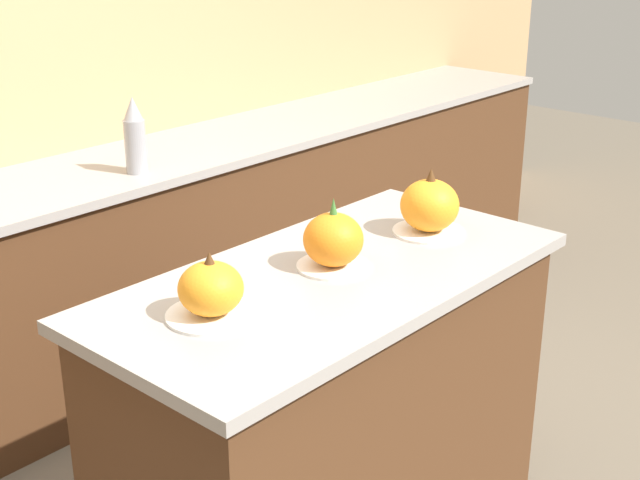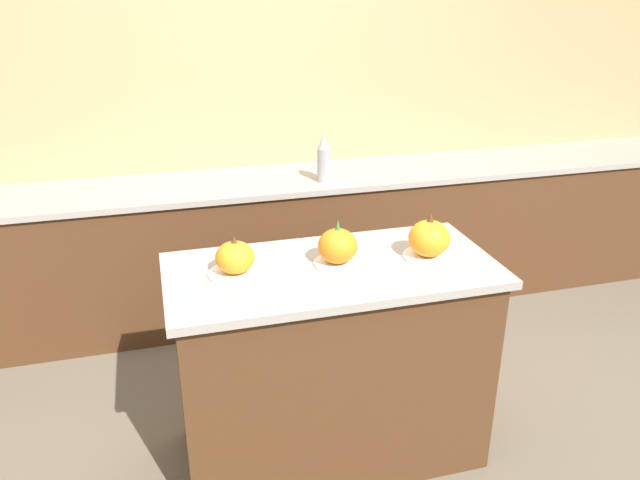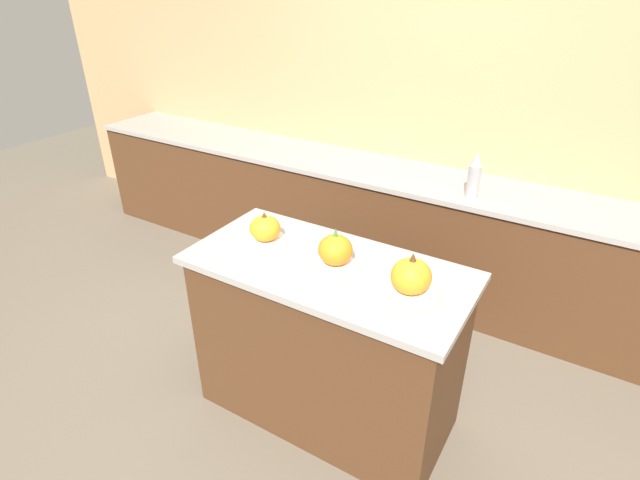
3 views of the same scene
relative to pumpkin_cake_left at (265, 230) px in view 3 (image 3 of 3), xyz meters
The scene contains 8 objects.
ground_plane 1.07m from the pumpkin_cake_left, ahead, with size 12.00×12.00×0.00m, color #665B4C.
wall_back 1.74m from the pumpkin_cake_left, 77.06° to the left, with size 8.00×0.06×2.50m.
kitchen_island 0.66m from the pumpkin_cake_left, ahead, with size 1.34×0.65×0.94m.
back_counter 1.51m from the pumpkin_cake_left, 74.04° to the left, with size 6.00×0.60×0.89m.
pumpkin_cake_left is the anchor object (origin of this frame).
pumpkin_cake_center 0.41m from the pumpkin_cake_left, ahead, with size 0.20×0.20×0.19m.
pumpkin_cake_right 0.80m from the pumpkin_cake_left, ahead, with size 0.21×0.21×0.20m.
bottle_tall 1.40m from the pumpkin_cake_left, 59.91° to the left, with size 0.08×0.08×0.29m.
Camera 3 is at (1.00, -1.71, 2.15)m, focal length 28.00 mm.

